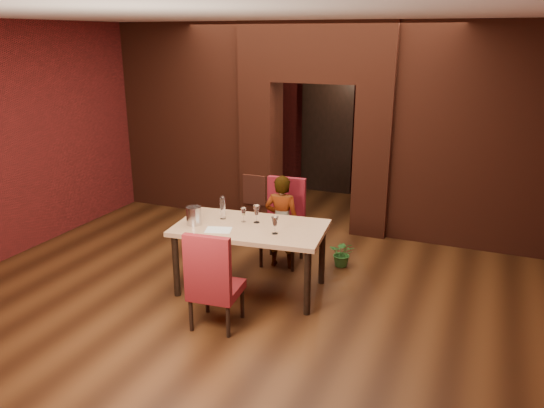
{
  "coord_description": "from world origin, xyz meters",
  "views": [
    {
      "loc": [
        2.59,
        -5.92,
        3.0
      ],
      "look_at": [
        0.09,
        0.0,
        0.94
      ],
      "focal_mm": 35.0,
      "sensor_mm": 36.0,
      "label": 1
    }
  ],
  "objects": [
    {
      "name": "rear_door",
      "position": [
        -0.4,
        3.94,
        1.05
      ],
      "size": [
        0.9,
        0.08,
        2.1
      ],
      "primitive_type": "cube",
      "color": "black",
      "rests_on": "ground"
    },
    {
      "name": "wine_glass_a",
      "position": [
        -0.08,
        -0.48,
        0.92
      ],
      "size": [
        0.07,
        0.07,
        0.18
      ],
      "primitive_type": null,
      "color": "silver",
      "rests_on": "dining_table"
    },
    {
      "name": "ceiling",
      "position": [
        0.0,
        0.0,
        3.2
      ],
      "size": [
        7.0,
        8.0,
        0.04
      ],
      "primitive_type": "cube",
      "color": "silver",
      "rests_on": "ground"
    },
    {
      "name": "wine_glass_c",
      "position": [
        0.42,
        -0.7,
        0.93
      ],
      "size": [
        0.08,
        0.08,
        0.21
      ],
      "primitive_type": null,
      "color": "silver",
      "rests_on": "dining_table"
    },
    {
      "name": "chair_near",
      "position": [
        0.07,
        -1.47,
        0.55
      ],
      "size": [
        0.55,
        0.55,
        1.1
      ],
      "primitive_type": "cube",
      "rotation": [
        0.0,
        0.0,
        3.24
      ],
      "color": "maroon",
      "rests_on": "ground"
    },
    {
      "name": "lintel",
      "position": [
        0.0,
        2.0,
        2.75
      ],
      "size": [
        2.45,
        0.55,
        0.9
      ],
      "primitive_type": "cube",
      "color": "maroon",
      "rests_on": "ground"
    },
    {
      "name": "wing_wall_left",
      "position": [
        -2.36,
        2.0,
        1.6
      ],
      "size": [
        2.28,
        0.35,
        3.2
      ],
      "primitive_type": "cube",
      "color": "maroon",
      "rests_on": "ground"
    },
    {
      "name": "vent_panel",
      "position": [
        -0.95,
        1.71,
        0.55
      ],
      "size": [
        0.4,
        0.03,
        0.5
      ],
      "primitive_type": "cube",
      "color": "brown",
      "rests_on": "ground"
    },
    {
      "name": "wing_wall_right",
      "position": [
        2.36,
        2.0,
        1.6
      ],
      "size": [
        2.28,
        0.35,
        3.2
      ],
      "primitive_type": "cube",
      "color": "maroon",
      "rests_on": "ground"
    },
    {
      "name": "pillar_left",
      "position": [
        -0.95,
        2.0,
        1.15
      ],
      "size": [
        0.55,
        0.55,
        2.3
      ],
      "primitive_type": "cube",
      "color": "maroon",
      "rests_on": "ground"
    },
    {
      "name": "wine_glass_b",
      "position": [
        0.07,
        -0.44,
        0.94
      ],
      "size": [
        0.09,
        0.09,
        0.22
      ],
      "primitive_type": null,
      "color": "white",
      "rests_on": "dining_table"
    },
    {
      "name": "chair_far",
      "position": [
        0.1,
        0.31,
        0.58
      ],
      "size": [
        0.57,
        0.57,
        1.16
      ],
      "primitive_type": "cube",
      "rotation": [
        0.0,
        0.0,
        0.09
      ],
      "color": "maroon",
      "rests_on": "ground"
    },
    {
      "name": "pillar_right",
      "position": [
        0.95,
        2.0,
        1.15
      ],
      "size": [
        0.55,
        0.55,
        2.3
      ],
      "primitive_type": "cube",
      "color": "maroon",
      "rests_on": "ground"
    },
    {
      "name": "floor",
      "position": [
        0.0,
        0.0,
        0.0
      ],
      "size": [
        8.0,
        8.0,
        0.0
      ],
      "primitive_type": "plane",
      "color": "#412310",
      "rests_on": "ground"
    },
    {
      "name": "wall_left",
      "position": [
        -3.5,
        0.0,
        1.6
      ],
      "size": [
        0.04,
        8.0,
        3.2
      ],
      "primitive_type": "cube",
      "color": "maroon",
      "rests_on": "ground"
    },
    {
      "name": "potted_plant",
      "position": [
        0.9,
        0.53,
        0.19
      ],
      "size": [
        0.36,
        0.32,
        0.37
      ],
      "primitive_type": "imported",
      "rotation": [
        0.0,
        0.0,
        0.08
      ],
      "color": "#2C6A29",
      "rests_on": "ground"
    },
    {
      "name": "water_bottle",
      "position": [
        -0.37,
        -0.47,
        0.97
      ],
      "size": [
        0.07,
        0.07,
        0.29
      ],
      "primitive_type": "cylinder",
      "color": "white",
      "rests_on": "dining_table"
    },
    {
      "name": "rear_door_frame",
      "position": [
        -0.4,
        3.9,
        1.05
      ],
      "size": [
        1.02,
        0.04,
        2.22
      ],
      "primitive_type": "cube",
      "color": "black",
      "rests_on": "ground"
    },
    {
      "name": "dining_table",
      "position": [
        0.05,
        -0.57,
        0.42
      ],
      "size": [
        1.87,
        1.19,
        0.83
      ],
      "primitive_type": "cube",
      "rotation": [
        0.0,
        0.0,
        0.11
      ],
      "color": "tan",
      "rests_on": "ground"
    },
    {
      "name": "person_seated",
      "position": [
        0.14,
        0.22,
        0.63
      ],
      "size": [
        0.49,
        0.35,
        1.27
      ],
      "primitive_type": "imported",
      "rotation": [
        0.0,
        0.0,
        3.25
      ],
      "color": "white",
      "rests_on": "ground"
    },
    {
      "name": "wine_bucket",
      "position": [
        -0.59,
        -0.79,
        0.94
      ],
      "size": [
        0.18,
        0.18,
        0.22
      ],
      "primitive_type": "cylinder",
      "color": "#B9B8BF",
      "rests_on": "dining_table"
    },
    {
      "name": "tasting_sheet",
      "position": [
        -0.23,
        -0.85,
        0.83
      ],
      "size": [
        0.35,
        0.3,
        0.0
      ],
      "primitive_type": "cube",
      "rotation": [
        0.0,
        0.0,
        0.31
      ],
      "color": "silver",
      "rests_on": "dining_table"
    },
    {
      "name": "wall_back",
      "position": [
        0.0,
        4.0,
        1.6
      ],
      "size": [
        7.0,
        0.04,
        3.2
      ],
      "primitive_type": "cube",
      "color": "maroon",
      "rests_on": "ground"
    }
  ]
}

